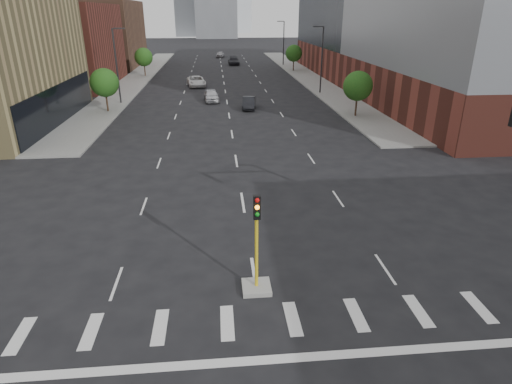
{
  "coord_description": "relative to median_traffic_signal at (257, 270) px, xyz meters",
  "views": [
    {
      "loc": [
        -1.42,
        -5.98,
        10.82
      ],
      "look_at": [
        0.41,
        13.65,
        2.5
      ],
      "focal_mm": 30.0,
      "sensor_mm": 36.0,
      "label": 1
    }
  ],
  "objects": [
    {
      "name": "tree_right_near",
      "position": [
        14.0,
        31.03,
        2.42
      ],
      "size": [
        3.2,
        3.2,
        4.85
      ],
      "color": "#382619",
      "rests_on": "ground"
    },
    {
      "name": "car_near_left",
      "position": [
        -1.99,
        41.53,
        -0.2
      ],
      "size": [
        2.12,
        4.66,
        1.55
      ],
      "primitive_type": "imported",
      "rotation": [
        0.0,
        0.0,
        0.07
      ],
      "color": "silver",
      "rests_on": "ground"
    },
    {
      "name": "tree_left_far",
      "position": [
        -14.0,
        66.03,
        2.42
      ],
      "size": [
        3.2,
        3.2,
        4.85
      ],
      "color": "#382619",
      "rests_on": "ground"
    },
    {
      "name": "streetlight_right_a",
      "position": [
        13.41,
        46.03,
        4.04
      ],
      "size": [
        1.6,
        0.22,
        9.07
      ],
      "color": "#2D2D30",
      "rests_on": "ground"
    },
    {
      "name": "sidewalk_right_far",
      "position": [
        15.0,
        65.03,
        -0.9
      ],
      "size": [
        5.0,
        92.0,
        0.15
      ],
      "primitive_type": "cube",
      "color": "gray",
      "rests_on": "ground"
    },
    {
      "name": "building_right_main",
      "position": [
        29.5,
        51.03,
        10.03
      ],
      "size": [
        24.0,
        70.0,
        22.0
      ],
      "color": "brown",
      "rests_on": "ground"
    },
    {
      "name": "tree_left_near",
      "position": [
        -14.0,
        36.03,
        2.42
      ],
      "size": [
        3.2,
        3.2,
        4.85
      ],
      "color": "#382619",
      "rests_on": "ground"
    },
    {
      "name": "median_traffic_signal",
      "position": [
        0.0,
        0.0,
        0.0
      ],
      "size": [
        1.2,
        1.2,
        4.4
      ],
      "color": "#999993",
      "rests_on": "ground"
    },
    {
      "name": "tree_right_far",
      "position": [
        14.0,
        71.03,
        2.42
      ],
      "size": [
        3.2,
        3.2,
        4.85
      ],
      "color": "#382619",
      "rests_on": "ground"
    },
    {
      "name": "sidewalk_left_far",
      "position": [
        -15.0,
        65.03,
        -0.9
      ],
      "size": [
        5.0,
        92.0,
        0.15
      ],
      "primitive_type": "cube",
      "color": "gray",
      "rests_on": "ground"
    },
    {
      "name": "streetlight_left",
      "position": [
        -13.41,
        41.03,
        4.04
      ],
      "size": [
        1.6,
        0.22,
        9.07
      ],
      "color": "#2D2D30",
      "rests_on": "ground"
    },
    {
      "name": "building_left_far_b",
      "position": [
        -27.5,
        83.03,
        5.53
      ],
      "size": [
        20.0,
        24.0,
        13.0
      ],
      "primitive_type": "cube",
      "color": "brown",
      "rests_on": "ground"
    },
    {
      "name": "car_far_left",
      "position": [
        -4.37,
        54.05,
        -0.19
      ],
      "size": [
        3.33,
        5.94,
        1.57
      ],
      "primitive_type": "imported",
      "rotation": [
        0.0,
        0.0,
        0.13
      ],
      "color": "white",
      "rests_on": "ground"
    },
    {
      "name": "car_mid_right",
      "position": [
        2.53,
        36.48,
        -0.27
      ],
      "size": [
        1.95,
        4.39,
        1.4
      ],
      "primitive_type": "imported",
      "rotation": [
        0.0,
        0.0,
        -0.11
      ],
      "color": "black",
      "rests_on": "ground"
    },
    {
      "name": "car_distant",
      "position": [
        0.08,
        100.1,
        -0.21
      ],
      "size": [
        2.39,
        4.68,
        1.52
      ],
      "primitive_type": "imported",
      "rotation": [
        0.0,
        0.0,
        -0.13
      ],
      "color": "#A6A5AA",
      "rests_on": "ground"
    },
    {
      "name": "building_left_far_a",
      "position": [
        -27.5,
        57.03,
        5.03
      ],
      "size": [
        20.0,
        22.0,
        12.0
      ],
      "primitive_type": "cube",
      "color": "brown",
      "rests_on": "ground"
    },
    {
      "name": "car_deep_right",
      "position": [
        2.8,
        83.13,
        -0.15
      ],
      "size": [
        2.37,
        5.69,
        1.64
      ],
      "primitive_type": "imported",
      "rotation": [
        0.0,
        0.0,
        0.01
      ],
      "color": "black",
      "rests_on": "ground"
    },
    {
      "name": "streetlight_right_b",
      "position": [
        13.41,
        81.03,
        4.04
      ],
      "size": [
        1.6,
        0.22,
        9.07
      ],
      "color": "#2D2D30",
      "rests_on": "ground"
    }
  ]
}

